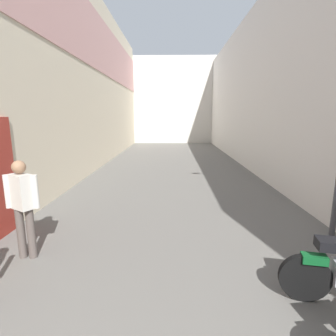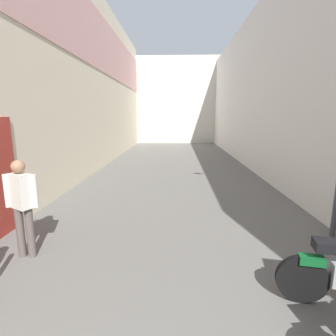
{
  "view_description": "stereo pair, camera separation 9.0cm",
  "coord_description": "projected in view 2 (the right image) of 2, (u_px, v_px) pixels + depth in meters",
  "views": [
    {
      "loc": [
        0.01,
        1.1,
        2.22
      ],
      "look_at": [
        -0.1,
        6.9,
        1.07
      ],
      "focal_mm": 28.12,
      "sensor_mm": 36.0,
      "label": 1
    },
    {
      "loc": [
        0.1,
        1.11,
        2.22
      ],
      "look_at": [
        -0.1,
        6.9,
        1.07
      ],
      "focal_mm": 28.12,
      "sensor_mm": 36.0,
      "label": 2
    }
  ],
  "objects": [
    {
      "name": "building_far_end",
      "position": [
        176.0,
        101.0,
        22.17
      ],
      "size": [
        9.35,
        2.0,
        6.89
      ],
      "primitive_type": "cube",
      "color": "beige",
      "rests_on": "ground"
    },
    {
      "name": "building_right",
      "position": [
        265.0,
        88.0,
        9.85
      ],
      "size": [
        0.45,
        22.96,
        6.51
      ],
      "color": "silver",
      "rests_on": "ground"
    },
    {
      "name": "ground_plane",
      "position": [
        174.0,
        185.0,
        8.64
      ],
      "size": [
        38.96,
        38.96,
        0.0
      ],
      "primitive_type": "plane",
      "color": "#66635E"
    },
    {
      "name": "pedestrian_further_down",
      "position": [
        22.0,
        202.0,
        4.06
      ],
      "size": [
        0.52,
        0.35,
        1.57
      ],
      "color": "#564C47",
      "rests_on": "ground"
    },
    {
      "name": "building_left",
      "position": [
        86.0,
        76.0,
        9.95
      ],
      "size": [
        0.45,
        22.96,
        7.33
      ],
      "color": "beige",
      "rests_on": "ground"
    }
  ]
}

